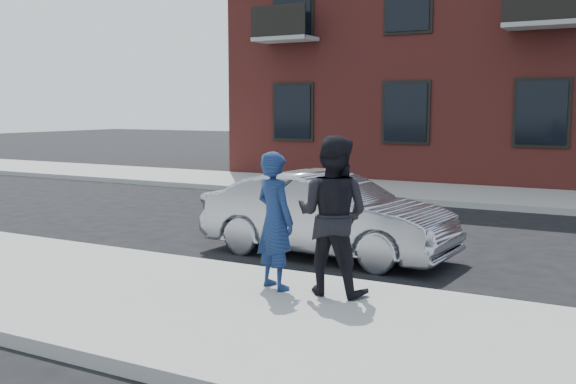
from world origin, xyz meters
The scene contains 8 objects.
ground centered at (0.00, 0.00, 0.00)m, with size 100.00×100.00×0.00m, color black.
near_sidewalk centered at (0.00, -0.25, 0.07)m, with size 50.00×3.50×0.15m, color gray.
near_curb centered at (0.00, 1.55, 0.07)m, with size 50.00×0.10×0.15m, color #999691.
far_sidewalk centered at (0.00, 11.25, 0.07)m, with size 50.00×3.50×0.15m, color gray.
far_curb centered at (0.00, 9.45, 0.07)m, with size 50.00×0.10×0.15m, color #999691.
silver_sedan centered at (-1.57, 3.20, 0.66)m, with size 1.40×4.02×1.33m, color #999BA3.
man_hoodie centered at (-1.08, 0.71, 0.99)m, with size 0.72×0.61×1.67m.
man_peacoat centered at (-0.37, 0.84, 1.09)m, with size 0.94×0.74×1.87m.
Camera 1 is at (2.94, -6.22, 2.34)m, focal length 42.00 mm.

